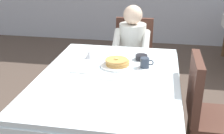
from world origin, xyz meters
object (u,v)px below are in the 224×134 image
object	(u,v)px
chair_right_side	(206,107)
spoon_near_edge	(109,80)
plate_breakfast	(117,65)
syrup_pitcher	(89,54)
fork_left_of_plate	(95,65)
bowl_butter	(141,57)
breakfast_stack	(117,62)
knife_right_of_plate	(139,68)
chair_diner	(133,53)
dining_table_main	(109,86)
diner_person	(132,46)
cup_coffee	(145,63)

from	to	relation	value
chair_right_side	spoon_near_edge	size ratio (longest dim) A/B	6.20
plate_breakfast	syrup_pitcher	distance (m)	0.32
chair_right_side	fork_left_of_plate	distance (m)	0.97
bowl_butter	fork_left_of_plate	size ratio (longest dim) A/B	0.61
breakfast_stack	knife_right_of_plate	distance (m)	0.19
chair_diner	chair_right_side	xyz separation A→B (m)	(0.70, -1.17, 0.00)
syrup_pitcher	dining_table_main	bearing A→B (deg)	-55.58
syrup_pitcher	diner_person	bearing A→B (deg)	63.71
fork_left_of_plate	dining_table_main	bearing A→B (deg)	-140.67
plate_breakfast	spoon_near_edge	world-z (taller)	plate_breakfast
dining_table_main	syrup_pitcher	size ratio (longest dim) A/B	19.05
bowl_butter	knife_right_of_plate	size ratio (longest dim) A/B	0.55
diner_person	spoon_near_edge	size ratio (longest dim) A/B	7.47
breakfast_stack	spoon_near_edge	xyz separation A→B (m)	(-0.02, -0.29, -0.04)
chair_right_side	plate_breakfast	distance (m)	0.80
fork_left_of_plate	knife_right_of_plate	xyz separation A→B (m)	(0.38, 0.00, 0.00)
diner_person	breakfast_stack	distance (m)	0.82
dining_table_main	syrup_pitcher	xyz separation A→B (m)	(-0.25, 0.36, 0.13)
diner_person	dining_table_main	bearing A→B (deg)	85.75
chair_diner	syrup_pitcher	bearing A→B (deg)	68.26
breakfast_stack	chair_diner	bearing A→B (deg)	87.73
cup_coffee	bowl_butter	size ratio (longest dim) A/B	1.03
knife_right_of_plate	diner_person	bearing A→B (deg)	16.07
chair_diner	syrup_pitcher	size ratio (longest dim) A/B	11.63
cup_coffee	bowl_butter	xyz separation A→B (m)	(-0.04, 0.18, -0.02)
chair_right_side	syrup_pitcher	bearing A→B (deg)	-109.52
cup_coffee	knife_right_of_plate	size ratio (longest dim) A/B	0.57
diner_person	bowl_butter	distance (m)	0.64
syrup_pitcher	knife_right_of_plate	distance (m)	0.50
syrup_pitcher	spoon_near_edge	world-z (taller)	syrup_pitcher
diner_person	spoon_near_edge	xyz separation A→B (m)	(-0.06, -1.10, 0.07)
chair_right_side	bowl_butter	distance (m)	0.72
bowl_butter	cup_coffee	bearing A→B (deg)	-76.22
knife_right_of_plate	bowl_butter	bearing A→B (deg)	4.96
chair_right_side	spoon_near_edge	bearing A→B (deg)	-83.45
bowl_butter	syrup_pitcher	distance (m)	0.48
dining_table_main	bowl_butter	world-z (taller)	bowl_butter
cup_coffee	fork_left_of_plate	world-z (taller)	cup_coffee
bowl_butter	syrup_pitcher	world-z (taller)	syrup_pitcher
breakfast_stack	syrup_pitcher	distance (m)	0.32
dining_table_main	bowl_butter	xyz separation A→B (m)	(0.23, 0.40, 0.11)
diner_person	plate_breakfast	world-z (taller)	diner_person
chair_right_side	breakfast_stack	world-z (taller)	chair_right_side
breakfast_stack	cup_coffee	bearing A→B (deg)	4.03
plate_breakfast	fork_left_of_plate	xyz separation A→B (m)	(-0.19, -0.02, -0.01)
diner_person	breakfast_stack	size ratio (longest dim) A/B	5.39
chair_right_side	knife_right_of_plate	xyz separation A→B (m)	(-0.55, 0.18, 0.21)
dining_table_main	plate_breakfast	world-z (taller)	plate_breakfast
chair_diner	diner_person	world-z (taller)	diner_person
knife_right_of_plate	cup_coffee	bearing A→B (deg)	-46.02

